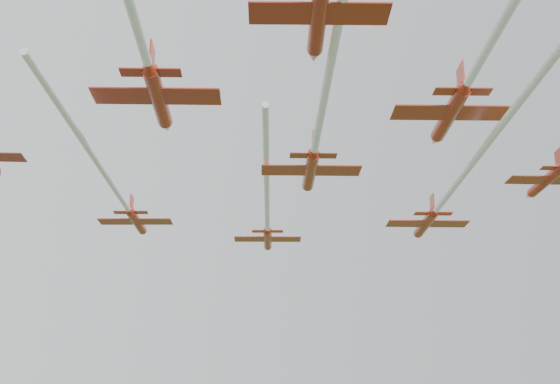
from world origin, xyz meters
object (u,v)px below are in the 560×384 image
jet_lead (267,216)px  jet_row2_right (449,193)px  jet_row3_mid (319,125)px  jet_row2_left (119,194)px  jet_row4_left (129,0)px

jet_lead → jet_row2_right: bearing=-40.1°
jet_lead → jet_row3_mid: 29.03m
jet_lead → jet_row2_right: size_ratio=0.94×
jet_row2_left → jet_row4_left: bearing=-77.8°
jet_row2_right → jet_row4_left: 39.96m
jet_lead → jet_row4_left: size_ratio=0.80×
jet_row2_left → jet_row3_mid: (9.86, -20.91, 1.46)m
jet_lead → jet_row2_left: 20.58m
jet_row3_mid → jet_lead: bearing=97.6°
jet_row2_left → jet_row2_right: 31.81m
jet_row2_left → jet_row2_right: jet_row2_right is taller
jet_row4_left → jet_row3_mid: bearing=53.0°
jet_row2_right → jet_row3_mid: size_ratio=0.98×
jet_lead → jet_row2_right: jet_lead is taller
jet_lead → jet_row3_mid: jet_lead is taller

